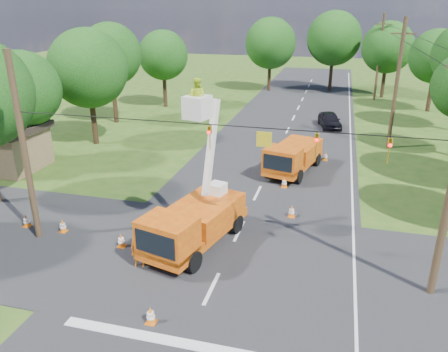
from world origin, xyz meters
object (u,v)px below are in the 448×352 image
(second_truck, at_px, (293,156))
(tree_left_f, at_px, (163,55))
(ground_worker, at_px, (139,248))
(distant_car, at_px, (330,120))
(tree_left_d, at_px, (88,69))
(tree_right_e, at_px, (437,56))
(tree_left_c, at_px, (22,89))
(pole_right_mid, at_px, (397,84))
(traffic_cone_3, at_px, (284,182))
(traffic_cone_6, at_px, (26,220))
(traffic_cone_5, at_px, (63,226))
(traffic_cone_7, at_px, (325,156))
(pole_left, at_px, (24,150))
(traffic_cone_4, at_px, (121,240))
(tree_far_a, at_px, (270,43))
(tree_far_c, at_px, (388,47))
(traffic_cone_0, at_px, (151,315))
(pole_right_far, at_px, (379,57))
(traffic_cone_2, at_px, (292,211))
(tree_far_b, at_px, (334,38))
(tree_left_e, at_px, (110,54))
(shed, at_px, (3,146))
(bucket_truck, at_px, (194,215))

(second_truck, height_order, tree_left_f, tree_left_f)
(ground_worker, relative_size, distant_car, 0.44)
(tree_left_d, relative_size, tree_right_e, 1.07)
(ground_worker, xyz_separation_m, tree_left_c, (-13.00, 10.19, 4.50))
(pole_right_mid, relative_size, tree_left_f, 1.19)
(traffic_cone_3, bearing_deg, traffic_cone_6, -144.70)
(traffic_cone_3, bearing_deg, traffic_cone_5, -139.15)
(traffic_cone_7, bearing_deg, pole_left, -130.75)
(tree_left_f, bearing_deg, tree_left_c, -94.63)
(traffic_cone_4, height_order, traffic_cone_5, same)
(tree_right_e, bearing_deg, pole_right_mid, -109.46)
(tree_right_e, height_order, tree_far_a, tree_far_a)
(traffic_cone_5, xyz_separation_m, tree_right_e, (22.39, 34.29, 5.45))
(tree_far_c, bearing_deg, traffic_cone_5, -113.66)
(traffic_cone_0, xyz_separation_m, pole_right_far, (10.04, 44.50, 4.75))
(pole_right_far, xyz_separation_m, tree_right_e, (5.30, -5.00, 0.70))
(traffic_cone_3, distance_m, traffic_cone_5, 13.28)
(traffic_cone_5, bearing_deg, traffic_cone_6, 178.94)
(traffic_cone_2, bearing_deg, tree_left_c, 169.01)
(traffic_cone_6, xyz_separation_m, traffic_cone_7, (14.47, 14.59, 0.00))
(pole_left, bearing_deg, tree_left_f, 100.02)
(distant_car, xyz_separation_m, tree_left_f, (-18.46, 4.85, 4.96))
(tree_far_b, bearing_deg, traffic_cone_0, -95.24)
(ground_worker, distance_m, traffic_cone_7, 18.04)
(distant_car, distance_m, tree_left_d, 21.91)
(tree_far_c, bearing_deg, pole_left, -114.34)
(traffic_cone_3, relative_size, traffic_cone_7, 1.00)
(traffic_cone_0, xyz_separation_m, traffic_cone_4, (-3.52, 4.61, 0.00))
(pole_right_far, xyz_separation_m, tree_left_c, (-25.00, -31.00, 0.33))
(pole_left, bearing_deg, traffic_cone_5, 37.92)
(pole_left, relative_size, tree_far_b, 0.87)
(second_truck, relative_size, traffic_cone_7, 9.00)
(tree_left_e, bearing_deg, distant_car, 8.74)
(traffic_cone_3, xyz_separation_m, pole_right_mid, (7.05, 10.61, 4.75))
(traffic_cone_6, bearing_deg, tree_far_c, 63.84)
(traffic_cone_7, height_order, tree_far_b, tree_far_b)
(tree_far_c, bearing_deg, traffic_cone_4, -109.16)
(second_truck, xyz_separation_m, tree_left_f, (-16.42, 17.81, 4.51))
(tree_left_f, bearing_deg, tree_left_d, -90.76)
(traffic_cone_2, bearing_deg, traffic_cone_6, -160.73)
(traffic_cone_7, distance_m, tree_far_a, 29.59)
(pole_left, xyz_separation_m, shed, (-8.50, 8.00, -2.88))
(second_truck, height_order, pole_right_far, pole_right_far)
(bucket_truck, distance_m, tree_far_c, 42.67)
(tree_left_c, bearing_deg, shed, -146.31)
(bucket_truck, relative_size, tree_left_f, 0.94)
(tree_left_e, relative_size, tree_right_e, 1.09)
(traffic_cone_0, bearing_deg, traffic_cone_6, 150.39)
(traffic_cone_0, distance_m, traffic_cone_3, 14.21)
(second_truck, height_order, tree_right_e, tree_right_e)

